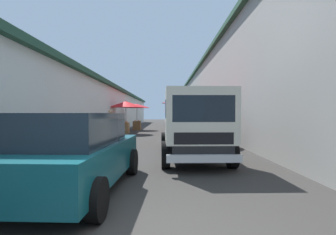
{
  "coord_description": "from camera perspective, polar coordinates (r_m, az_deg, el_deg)",
  "views": [
    {
      "loc": [
        -2.47,
        -0.29,
        1.45
      ],
      "look_at": [
        11.66,
        -0.38,
        1.21
      ],
      "focal_mm": 27.78,
      "sensor_mm": 36.0,
      "label": 1
    }
  ],
  "objects": [
    {
      "name": "ground",
      "position": [
        16.04,
        -1.41,
        -4.23
      ],
      "size": [
        90.0,
        90.0,
        0.0
      ],
      "primitive_type": "plane",
      "color": "#33302D"
    },
    {
      "name": "building_left_whitewash",
      "position": [
        19.61,
        -22.06,
        1.73
      ],
      "size": [
        49.8,
        7.5,
        3.46
      ],
      "color": "silver",
      "rests_on": "ground"
    },
    {
      "name": "building_right_concrete",
      "position": [
        19.47,
        19.75,
        5.53
      ],
      "size": [
        49.8,
        7.5,
        6.02
      ],
      "color": "gray",
      "rests_on": "ground"
    },
    {
      "name": "fruit_stall_near_left",
      "position": [
        11.93,
        4.73,
        3.18
      ],
      "size": [
        2.6,
        2.6,
        2.46
      ],
      "color": "#9E9EA3",
      "rests_on": "ground"
    },
    {
      "name": "fruit_stall_mid_lane",
      "position": [
        21.52,
        2.51,
        1.55
      ],
      "size": [
        2.55,
        2.55,
        2.19
      ],
      "color": "#9E9EA3",
      "rests_on": "ground"
    },
    {
      "name": "fruit_stall_near_right",
      "position": [
        18.46,
        -9.29,
        2.12
      ],
      "size": [
        2.51,
        2.51,
        2.37
      ],
      "color": "#9E9EA3",
      "rests_on": "ground"
    },
    {
      "name": "fruit_stall_far_left",
      "position": [
        22.48,
        -6.83,
        1.73
      ],
      "size": [
        2.26,
        2.26,
        2.34
      ],
      "color": "#9E9EA3",
      "rests_on": "ground"
    },
    {
      "name": "fruit_stall_far_right",
      "position": [
        17.13,
        4.63,
        2.3
      ],
      "size": [
        2.22,
        2.22,
        2.46
      ],
      "color": "#9E9EA3",
      "rests_on": "ground"
    },
    {
      "name": "hatchback_car",
      "position": [
        5.12,
        -20.26,
        -7.07
      ],
      "size": [
        3.98,
        2.07,
        1.45
      ],
      "color": "#0F4C56",
      "rests_on": "ground"
    },
    {
      "name": "delivery_truck",
      "position": [
        7.53,
        6.07,
        -2.16
      ],
      "size": [
        4.95,
        2.05,
        2.08
      ],
      "color": "black",
      "rests_on": "ground"
    },
    {
      "name": "vendor_by_crates",
      "position": [
        14.4,
        -12.5,
        -1.01
      ],
      "size": [
        0.64,
        0.3,
        1.66
      ],
      "color": "#232328",
      "rests_on": "ground"
    },
    {
      "name": "plastic_stool",
      "position": [
        10.62,
        3.58,
        -5.11
      ],
      "size": [
        0.3,
        0.3,
        0.43
      ],
      "color": "red",
      "rests_on": "ground"
    }
  ]
}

